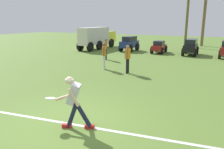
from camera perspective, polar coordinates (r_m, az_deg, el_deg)
ground_plane at (r=6.51m, az=-10.80°, el=-12.04°), size 80.00×80.00×0.00m
field_line_paint at (r=6.42m, az=-11.50°, el=-12.41°), size 25.17×3.75×0.01m
frisbee_thrower at (r=5.84m, az=-9.87°, el=-6.56°), size 1.11×0.51×1.43m
frisbee_in_flight at (r=6.23m, az=-15.83°, el=-6.01°), size 0.35×0.35×0.06m
teammate_near_sideline at (r=11.93m, az=4.12°, el=4.72°), size 0.20×0.49×1.56m
teammate_midfield at (r=16.29m, az=-1.58°, el=7.17°), size 0.34×0.46×1.56m
teammate_deep at (r=12.96m, az=-2.07°, el=5.46°), size 0.32×0.48×1.56m
parked_car_slot_a at (r=21.23m, az=4.56°, el=8.13°), size 1.28×2.40×1.40m
parked_car_slot_b at (r=20.33m, az=12.20°, el=7.12°), size 1.14×2.22×1.10m
parked_car_slot_c at (r=19.82m, az=19.89°, el=6.90°), size 1.19×2.42×1.34m
box_truck at (r=22.97m, az=-3.88°, el=9.79°), size 1.45×5.91×2.20m
palm_tree_far_left at (r=25.93m, az=19.11°, el=15.62°), size 3.32×3.38×6.56m
palm_tree_left_of_centre at (r=27.55m, az=23.01°, el=14.35°), size 3.00×3.67×5.91m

